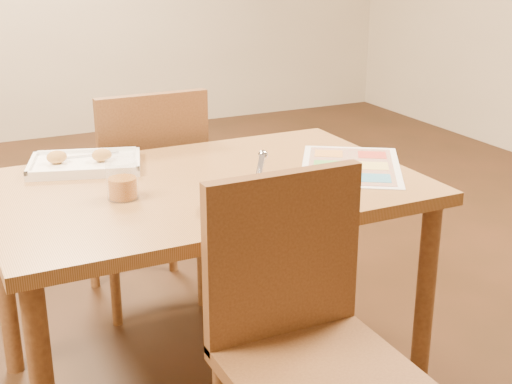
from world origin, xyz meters
name	(u,v)px	position (x,y,z in m)	size (l,w,h in m)	color
dining_table	(206,208)	(0.00, 0.00, 0.63)	(1.30, 0.85, 0.72)	#9A6C3D
chair_near	(300,313)	(0.00, -0.60, 0.57)	(0.42, 0.42, 0.47)	brown
chair_far	(148,175)	(0.00, 0.60, 0.57)	(0.42, 0.42, 0.47)	brown
plate	(256,206)	(0.04, -0.28, 0.73)	(0.28, 0.28, 0.01)	white
pizza	(254,200)	(0.03, -0.28, 0.75)	(0.27, 0.27, 0.04)	#CC8545
pizza_cutter	(259,173)	(0.07, -0.24, 0.81)	(0.10, 0.14, 0.10)	silver
appetizer_tray	(84,164)	(-0.30, 0.30, 0.73)	(0.41, 0.33, 0.06)	white
glass_tumbler	(122,182)	(-0.27, -0.03, 0.77)	(0.09, 0.09, 0.11)	#8D480A
menu	(351,166)	(0.49, -0.06, 0.72)	(0.32, 0.45, 0.01)	white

